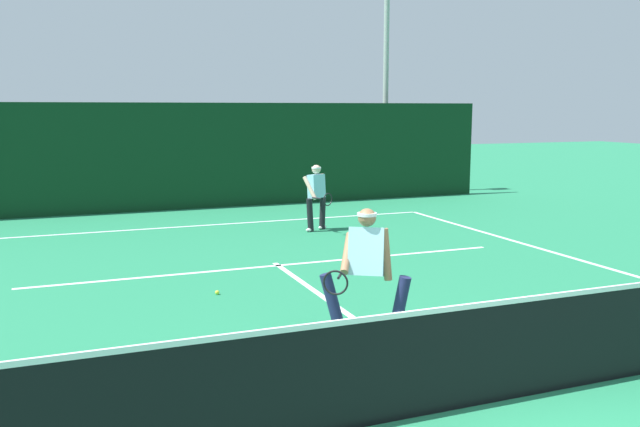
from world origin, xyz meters
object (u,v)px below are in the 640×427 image
object	(u,v)px
player_far	(317,195)
tennis_ball	(217,292)
player_near	(366,269)
light_pole	(386,59)

from	to	relation	value
player_far	tennis_ball	xyz separation A→B (m)	(-3.37, -4.51, -0.80)
player_near	tennis_ball	bearing A→B (deg)	-33.55
player_near	player_far	xyz separation A→B (m)	(2.14, 7.18, -0.07)
player_near	light_pole	distance (m)	15.11
tennis_ball	player_far	bearing A→B (deg)	53.20
light_pole	player_far	bearing A→B (deg)	-128.95
player_far	tennis_ball	size ratio (longest dim) A/B	23.22
light_pole	player_near	bearing A→B (deg)	-117.76
player_near	player_far	size ratio (longest dim) A/B	1.07
player_far	light_pole	xyz separation A→B (m)	(4.71, 5.82, 3.58)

